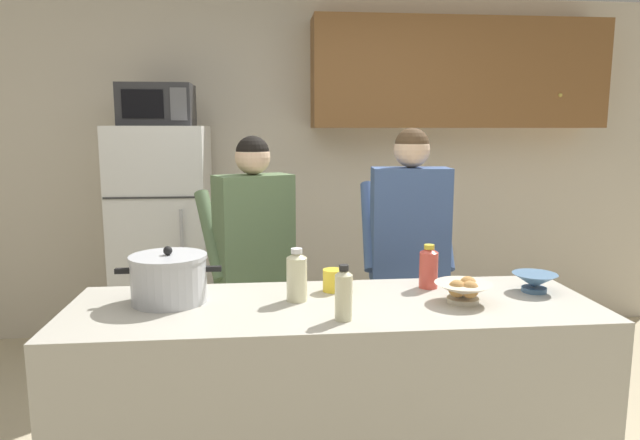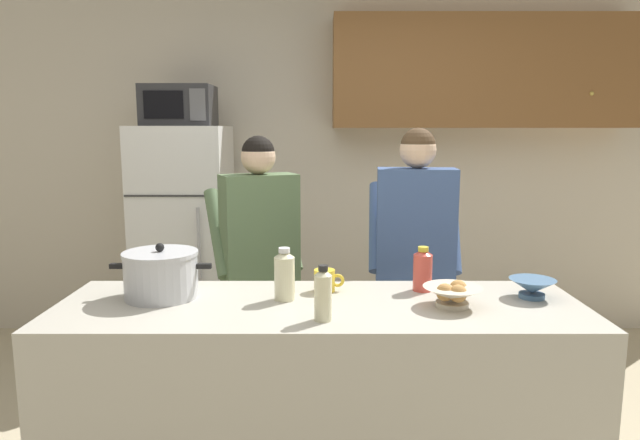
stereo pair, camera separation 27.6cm
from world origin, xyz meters
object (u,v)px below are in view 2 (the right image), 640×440
coffee_mug (325,280)px  bottle_far_corner (323,294)px  microwave (179,106)px  person_by_sink (415,244)px  cooking_pot (161,274)px  person_near_pot (259,247)px  bottle_mid_counter (284,275)px  empty_bowl (532,287)px  bottle_near_edge (423,269)px  bread_bowl (453,294)px  refrigerator (185,240)px

coffee_mug → bottle_far_corner: (-0.01, -0.37, 0.05)m
microwave → person_by_sink: (1.49, -1.06, -0.76)m
microwave → cooking_pot: bearing=-79.5°
person_near_pot → bottle_mid_counter: person_near_pot is taller
cooking_pot → bottle_mid_counter: (0.51, -0.04, 0.01)m
microwave → empty_bowl: 2.68m
cooking_pot → bottle_near_edge: bearing=5.0°
person_by_sink → bottle_far_corner: 1.09m
cooking_pot → empty_bowl: 1.53m
person_by_sink → empty_bowl: 0.79m
bread_bowl → bottle_near_edge: 0.24m
bottle_near_edge → bread_bowl: bearing=-71.1°
microwave → cooking_pot: size_ratio=1.15×
person_by_sink → empty_bowl: size_ratio=8.55×
bottle_far_corner → person_by_sink: bearing=62.9°
person_near_pot → bottle_far_corner: size_ratio=7.65×
refrigerator → person_by_sink: size_ratio=1.01×
refrigerator → bottle_near_edge: bearing=-49.5°
person_near_pot → bottle_near_edge: (0.77, -0.65, 0.04)m
bread_bowl → empty_bowl: bread_bowl is taller
refrigerator → empty_bowl: (1.86, -1.78, 0.15)m
refrigerator → person_by_sink: refrigerator is taller
refrigerator → person_by_sink: bearing=-36.0°
microwave → bottle_near_edge: microwave is taller
person_near_pot → bread_bowl: (0.85, -0.87, -0.00)m
coffee_mug → bottle_mid_counter: bottle_mid_counter is taller
coffee_mug → bottle_mid_counter: 0.22m
coffee_mug → empty_bowl: bearing=-6.6°
person_by_sink → refrigerator: bearing=144.0°
coffee_mug → bottle_mid_counter: bearing=-143.8°
cooking_pot → coffee_mug: (0.68, 0.09, -0.05)m
refrigerator → bottle_near_edge: refrigerator is taller
coffee_mug → bottle_mid_counter: (-0.17, -0.12, 0.06)m
empty_bowl → refrigerator: bearing=136.3°
person_near_pot → bottle_near_edge: 1.01m
coffee_mug → bread_bowl: bread_bowl is taller
bottle_mid_counter → bottle_far_corner: (0.16, -0.25, -0.01)m
empty_bowl → bottle_mid_counter: size_ratio=0.87×
person_near_pot → bread_bowl: size_ratio=6.79×
bottle_near_edge → bottle_mid_counter: size_ratio=0.89×
person_near_pot → bottle_mid_counter: (0.19, -0.78, 0.05)m
refrigerator → microwave: bearing=-89.9°
cooking_pot → empty_bowl: size_ratio=2.21×
cooking_pot → bottle_far_corner: cooking_pot is taller
bread_bowl → bottle_far_corner: size_ratio=1.13×
cooking_pot → bottle_far_corner: 0.73m
microwave → bottle_far_corner: size_ratio=2.33×
bottle_mid_counter → bottle_far_corner: size_ratio=1.05×
coffee_mug → bottle_near_edge: 0.42m
coffee_mug → person_near_pot: bearing=118.3°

